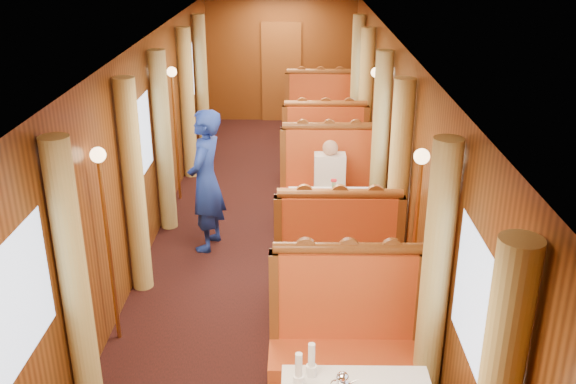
{
  "coord_description": "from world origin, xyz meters",
  "views": [
    {
      "loc": [
        0.32,
        -6.98,
        3.69
      ],
      "look_at": [
        0.23,
        -0.55,
        1.05
      ],
      "focal_mm": 40.0,
      "sensor_mm": 36.0,
      "label": 1
    }
  ],
  "objects_px": {
    "banquette_mid_aft": "(328,191)",
    "rose_vase_far": "(321,107)",
    "table_far": "(322,139)",
    "rose_vase_mid": "(334,185)",
    "steward": "(206,181)",
    "banquette_far_aft": "(320,120)",
    "banquette_near_aft": "(346,348)",
    "banquette_mid_fwd": "(337,264)",
    "banquette_far_fwd": "(324,156)",
    "table_mid": "(332,227)",
    "passenger": "(330,176)"
  },
  "relations": [
    {
      "from": "banquette_far_aft",
      "to": "table_mid",
      "type": "bearing_deg",
      "value": -90.0
    },
    {
      "from": "banquette_mid_aft",
      "to": "banquette_far_aft",
      "type": "xyz_separation_m",
      "value": [
        0.0,
        3.5,
        0.0
      ]
    },
    {
      "from": "table_mid",
      "to": "table_far",
      "type": "relative_size",
      "value": 1.0
    },
    {
      "from": "banquette_far_fwd",
      "to": "passenger",
      "type": "xyz_separation_m",
      "value": [
        -0.0,
        -1.73,
        0.32
      ]
    },
    {
      "from": "banquette_mid_fwd",
      "to": "banquette_far_fwd",
      "type": "bearing_deg",
      "value": 90.0
    },
    {
      "from": "banquette_mid_fwd",
      "to": "table_far",
      "type": "distance_m",
      "value": 4.51
    },
    {
      "from": "banquette_far_fwd",
      "to": "rose_vase_far",
      "type": "relative_size",
      "value": 3.72
    },
    {
      "from": "rose_vase_far",
      "to": "banquette_far_fwd",
      "type": "bearing_deg",
      "value": -88.78
    },
    {
      "from": "steward",
      "to": "banquette_far_aft",
      "type": "bearing_deg",
      "value": 172.45
    },
    {
      "from": "table_far",
      "to": "table_mid",
      "type": "bearing_deg",
      "value": -90.0
    },
    {
      "from": "banquette_mid_aft",
      "to": "banquette_far_fwd",
      "type": "height_order",
      "value": "same"
    },
    {
      "from": "banquette_mid_fwd",
      "to": "rose_vase_far",
      "type": "height_order",
      "value": "banquette_mid_fwd"
    },
    {
      "from": "table_mid",
      "to": "passenger",
      "type": "distance_m",
      "value": 0.84
    },
    {
      "from": "table_far",
      "to": "banquette_mid_fwd",
      "type": "bearing_deg",
      "value": -90.0
    },
    {
      "from": "banquette_mid_aft",
      "to": "banquette_mid_fwd",
      "type": "bearing_deg",
      "value": -90.0
    },
    {
      "from": "banquette_mid_aft",
      "to": "rose_vase_far",
      "type": "height_order",
      "value": "banquette_mid_aft"
    },
    {
      "from": "banquette_near_aft",
      "to": "rose_vase_far",
      "type": "relative_size",
      "value": 3.72
    },
    {
      "from": "banquette_far_fwd",
      "to": "banquette_far_aft",
      "type": "distance_m",
      "value": 2.03
    },
    {
      "from": "steward",
      "to": "banquette_mid_aft",
      "type": "bearing_deg",
      "value": 129.98
    },
    {
      "from": "banquette_far_aft",
      "to": "rose_vase_far",
      "type": "relative_size",
      "value": 3.72
    },
    {
      "from": "banquette_mid_aft",
      "to": "steward",
      "type": "xyz_separation_m",
      "value": [
        -1.52,
        -0.81,
        0.46
      ]
    },
    {
      "from": "table_far",
      "to": "steward",
      "type": "height_order",
      "value": "steward"
    },
    {
      "from": "rose_vase_far",
      "to": "banquette_mid_fwd",
      "type": "bearing_deg",
      "value": -89.72
    },
    {
      "from": "banquette_near_aft",
      "to": "banquette_mid_fwd",
      "type": "distance_m",
      "value": 1.47
    },
    {
      "from": "table_mid",
      "to": "banquette_mid_aft",
      "type": "relative_size",
      "value": 0.78
    },
    {
      "from": "banquette_mid_fwd",
      "to": "banquette_mid_aft",
      "type": "xyz_separation_m",
      "value": [
        0.0,
        2.03,
        0.0
      ]
    },
    {
      "from": "banquette_mid_fwd",
      "to": "passenger",
      "type": "distance_m",
      "value": 1.8
    },
    {
      "from": "banquette_near_aft",
      "to": "rose_vase_far",
      "type": "distance_m",
      "value": 6.04
    },
    {
      "from": "rose_vase_mid",
      "to": "rose_vase_far",
      "type": "height_order",
      "value": "same"
    },
    {
      "from": "banquette_far_fwd",
      "to": "rose_vase_far",
      "type": "height_order",
      "value": "banquette_far_fwd"
    },
    {
      "from": "banquette_near_aft",
      "to": "passenger",
      "type": "height_order",
      "value": "banquette_near_aft"
    },
    {
      "from": "passenger",
      "to": "banquette_near_aft",
      "type": "bearing_deg",
      "value": -90.0
    },
    {
      "from": "steward",
      "to": "passenger",
      "type": "relative_size",
      "value": 2.32
    },
    {
      "from": "table_mid",
      "to": "passenger",
      "type": "height_order",
      "value": "passenger"
    },
    {
      "from": "table_far",
      "to": "banquette_far_fwd",
      "type": "height_order",
      "value": "banquette_far_fwd"
    },
    {
      "from": "banquette_near_aft",
      "to": "banquette_far_aft",
      "type": "bearing_deg",
      "value": 90.0
    },
    {
      "from": "table_mid",
      "to": "banquette_mid_fwd",
      "type": "xyz_separation_m",
      "value": [
        0.0,
        -1.01,
        0.05
      ]
    },
    {
      "from": "steward",
      "to": "table_far",
      "type": "bearing_deg",
      "value": 167.11
    },
    {
      "from": "banquette_far_aft",
      "to": "passenger",
      "type": "distance_m",
      "value": 3.77
    },
    {
      "from": "banquette_near_aft",
      "to": "passenger",
      "type": "xyz_separation_m",
      "value": [
        -0.0,
        3.24,
        0.32
      ]
    },
    {
      "from": "rose_vase_far",
      "to": "table_far",
      "type": "bearing_deg",
      "value": -59.58
    },
    {
      "from": "banquette_far_aft",
      "to": "passenger",
      "type": "xyz_separation_m",
      "value": [
        -0.0,
        -3.76,
        0.32
      ]
    },
    {
      "from": "banquette_near_aft",
      "to": "banquette_far_fwd",
      "type": "distance_m",
      "value": 4.97
    },
    {
      "from": "banquette_near_aft",
      "to": "table_mid",
      "type": "distance_m",
      "value": 2.49
    },
    {
      "from": "banquette_near_aft",
      "to": "banquette_mid_aft",
      "type": "xyz_separation_m",
      "value": [
        0.0,
        3.5,
        0.0
      ]
    },
    {
      "from": "table_far",
      "to": "rose_vase_mid",
      "type": "xyz_separation_m",
      "value": [
        0.01,
        -3.52,
        0.55
      ]
    },
    {
      "from": "banquette_near_aft",
      "to": "banquette_mid_fwd",
      "type": "xyz_separation_m",
      "value": [
        0.0,
        1.47,
        0.0
      ]
    },
    {
      "from": "banquette_mid_aft",
      "to": "banquette_far_fwd",
      "type": "xyz_separation_m",
      "value": [
        0.0,
        1.47,
        0.0
      ]
    },
    {
      "from": "rose_vase_far",
      "to": "table_mid",
      "type": "bearing_deg",
      "value": -89.64
    },
    {
      "from": "banquette_mid_aft",
      "to": "rose_vase_far",
      "type": "relative_size",
      "value": 3.72
    }
  ]
}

